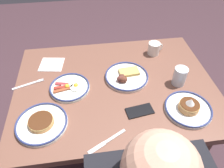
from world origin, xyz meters
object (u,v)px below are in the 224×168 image
Objects in this scene: plate_far_companion at (188,108)px; coffee_mug at (154,48)px; plate_far_side at (42,123)px; paper_napkin at (52,65)px; cell_phone at (140,111)px; fork_near at (28,84)px; butter_knife at (107,141)px; plate_near_main at (70,87)px; plate_center_pancakes at (126,76)px; drinking_glass at (179,77)px.

plate_far_companion is 2.28× the size of coffee_mug.
plate_far_side is 0.48m from paper_napkin.
cell_phone reaches higher than paper_napkin.
cell_phone is 0.96× the size of paper_napkin.
fork_near is 0.61m from butter_knife.
paper_napkin is at bearing 2.29° from coffee_mug.
butter_knife is (-0.18, 0.38, -0.01)m from plate_near_main.
plate_center_pancakes is at bearing -149.85° from plate_far_side.
coffee_mug is at bearing -155.44° from plate_near_main.
drinking_glass reaches higher than cell_phone.
drinking_glass reaches higher than plate_near_main.
plate_near_main reaches higher than paper_napkin.
plate_center_pancakes is 0.41m from plate_far_companion.
drinking_glass is at bearing -155.70° from cell_phone.
plate_far_companion is at bearing 179.02° from plate_far_side.
paper_napkin is (0.12, -0.24, -0.01)m from plate_near_main.
plate_center_pancakes is at bearing -46.69° from plate_far_companion.
plate_near_main reaches higher than butter_knife.
plate_far_companion and coffee_mug have the same top height.
cell_phone is 0.75× the size of butter_knife.
plate_near_main is at bearing -4.03° from drinking_glass.
fork_near is at bearing -33.56° from cell_phone.
coffee_mug is at bearing -122.37° from butter_knife.
butter_knife is (-0.42, 0.44, -0.00)m from fork_near.
plate_center_pancakes is 2.44× the size of coffee_mug.
plate_far_side reaches higher than butter_knife.
drinking_glass reaches higher than fork_near.
fork_near is 0.95× the size of butter_knife.
plate_far_side is 1.43× the size of fork_near.
drinking_glass reaches higher than paper_napkin.
plate_near_main is 0.27m from plate_far_side.
coffee_mug is (-0.72, -0.51, 0.03)m from plate_far_side.
coffee_mug is 0.73× the size of paper_napkin.
plate_far_companion reaches higher than fork_near.
plate_far_companion is at bearing 146.70° from paper_napkin.
plate_center_pancakes is 0.45m from butter_knife.
plate_center_pancakes is 1.07× the size of plate_far_companion.
plate_center_pancakes is 1.03× the size of plate_far_side.
coffee_mug reaches higher than plate_near_main.
coffee_mug is at bearing -78.80° from drinking_glass.
plate_near_main is 0.26m from fork_near.
paper_napkin is at bearing -63.26° from plate_near_main.
coffee_mug is 0.86m from fork_near.
plate_near_main is 0.43m from cell_phone.
coffee_mug reaches higher than cell_phone.
drinking_glass is 0.79× the size of cell_phone.
paper_napkin is 0.82× the size of fork_near.
paper_napkin is (0.77, -0.28, -0.05)m from drinking_glass.
plate_center_pancakes is 0.32m from drinking_glass.
plate_far_side is at bearing 59.94° from plate_near_main.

